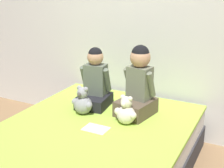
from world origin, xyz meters
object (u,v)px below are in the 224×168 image
child_on_left (95,82)px  sign_card (96,129)px  child_on_right (138,85)px  teddy_bear_held_by_left_child (83,102)px  bed (93,151)px  teddy_bear_held_by_right_child (126,112)px

child_on_left → sign_card: child_on_left is taller
child_on_right → teddy_bear_held_by_left_child: (-0.45, -0.24, -0.17)m
child_on_right → sign_card: (-0.19, -0.46, -0.28)m
sign_card → bed: bearing=168.7°
teddy_bear_held_by_right_child → sign_card: bearing=-122.8°
child_on_left → child_on_right: child_on_right is taller
teddy_bear_held_by_right_child → bed: bearing=-129.5°
bed → teddy_bear_held_by_right_child: size_ratio=7.26×
bed → child_on_left: child_on_left is taller
bed → child_on_left: size_ratio=3.23×
child_on_right → teddy_bear_held_by_right_child: 0.30m
bed → sign_card: sign_card is taller
child_on_left → teddy_bear_held_by_right_child: 0.53m
child_on_right → child_on_left: bearing=-169.4°
teddy_bear_held_by_left_child → teddy_bear_held_by_right_child: size_ratio=1.04×
child_on_left → sign_card: 0.58m
bed → sign_card: (0.04, -0.01, 0.23)m
teddy_bear_held_by_left_child → child_on_right: bearing=33.9°
child_on_left → bed: bearing=-69.3°
bed → child_on_right: bearing=63.2°
teddy_bear_held_by_left_child → teddy_bear_held_by_right_child: 0.45m
bed → sign_card: size_ratio=8.99×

